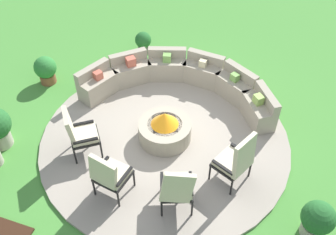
{
  "coord_description": "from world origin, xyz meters",
  "views": [
    {
      "loc": [
        1.81,
        -5.1,
        5.83
      ],
      "look_at": [
        0.0,
        0.2,
        0.45
      ],
      "focal_mm": 41.34,
      "sensor_mm": 36.0,
      "label": 1
    }
  ],
  "objects_px": {
    "fire_pit": "(165,129)",
    "lounge_chair_front_left": "(79,132)",
    "lounge_chair_front_right": "(109,174)",
    "potted_plant_4": "(318,220)",
    "potted_plant_5": "(46,69)",
    "lounge_chair_back_left": "(177,187)",
    "lounge_chair_back_right": "(237,160)",
    "curved_stone_bench": "(181,81)",
    "potted_plant_1": "(143,42)"
  },
  "relations": [
    {
      "from": "fire_pit",
      "to": "lounge_chair_front_left",
      "type": "bearing_deg",
      "value": -147.67
    },
    {
      "from": "lounge_chair_front_right",
      "to": "potted_plant_4",
      "type": "xyz_separation_m",
      "value": [
        3.44,
        0.39,
        -0.22
      ]
    },
    {
      "from": "lounge_chair_front_right",
      "to": "potted_plant_5",
      "type": "height_order",
      "value": "lounge_chair_front_right"
    },
    {
      "from": "lounge_chair_back_left",
      "to": "lounge_chair_back_right",
      "type": "height_order",
      "value": "lounge_chair_back_right"
    },
    {
      "from": "fire_pit",
      "to": "curved_stone_bench",
      "type": "height_order",
      "value": "curved_stone_bench"
    },
    {
      "from": "fire_pit",
      "to": "lounge_chair_front_right",
      "type": "height_order",
      "value": "lounge_chair_front_right"
    },
    {
      "from": "curved_stone_bench",
      "to": "lounge_chair_back_right",
      "type": "bearing_deg",
      "value": -51.74
    },
    {
      "from": "curved_stone_bench",
      "to": "potted_plant_1",
      "type": "relative_size",
      "value": 7.11
    },
    {
      "from": "potted_plant_4",
      "to": "lounge_chair_back_left",
      "type": "bearing_deg",
      "value": -172.91
    },
    {
      "from": "lounge_chair_front_left",
      "to": "lounge_chair_back_left",
      "type": "xyz_separation_m",
      "value": [
        2.12,
        -0.6,
        -0.0
      ]
    },
    {
      "from": "curved_stone_bench",
      "to": "potted_plant_1",
      "type": "xyz_separation_m",
      "value": [
        -1.41,
        1.24,
        -0.02
      ]
    },
    {
      "from": "lounge_chair_front_right",
      "to": "lounge_chair_back_left",
      "type": "xyz_separation_m",
      "value": [
        1.17,
        0.11,
        -0.01
      ]
    },
    {
      "from": "lounge_chair_front_left",
      "to": "potted_plant_4",
      "type": "height_order",
      "value": "lounge_chair_front_left"
    },
    {
      "from": "lounge_chair_back_left",
      "to": "potted_plant_1",
      "type": "bearing_deg",
      "value": 97.9
    },
    {
      "from": "lounge_chair_front_right",
      "to": "potted_plant_1",
      "type": "bearing_deg",
      "value": 114.05
    },
    {
      "from": "curved_stone_bench",
      "to": "potted_plant_1",
      "type": "distance_m",
      "value": 1.87
    },
    {
      "from": "lounge_chair_back_left",
      "to": "lounge_chair_back_right",
      "type": "relative_size",
      "value": 0.95
    },
    {
      "from": "curved_stone_bench",
      "to": "potted_plant_5",
      "type": "distance_m",
      "value": 3.19
    },
    {
      "from": "lounge_chair_back_left",
      "to": "potted_plant_5",
      "type": "relative_size",
      "value": 1.59
    },
    {
      "from": "curved_stone_bench",
      "to": "potted_plant_5",
      "type": "height_order",
      "value": "curved_stone_bench"
    },
    {
      "from": "fire_pit",
      "to": "potted_plant_4",
      "type": "xyz_separation_m",
      "value": [
        3.0,
        -1.2,
        0.08
      ]
    },
    {
      "from": "fire_pit",
      "to": "potted_plant_1",
      "type": "relative_size",
      "value": 1.74
    },
    {
      "from": "potted_plant_4",
      "to": "potted_plant_5",
      "type": "relative_size",
      "value": 1.06
    },
    {
      "from": "lounge_chair_front_left",
      "to": "potted_plant_5",
      "type": "distance_m",
      "value": 2.6
    },
    {
      "from": "lounge_chair_front_left",
      "to": "lounge_chair_back_left",
      "type": "relative_size",
      "value": 0.99
    },
    {
      "from": "lounge_chair_back_right",
      "to": "potted_plant_4",
      "type": "xyz_separation_m",
      "value": [
        1.45,
        -0.59,
        -0.24
      ]
    },
    {
      "from": "lounge_chair_back_left",
      "to": "potted_plant_5",
      "type": "xyz_separation_m",
      "value": [
        -4.0,
        2.38,
        -0.24
      ]
    },
    {
      "from": "lounge_chair_back_left",
      "to": "potted_plant_1",
      "type": "xyz_separation_m",
      "value": [
        -2.28,
        4.25,
        -0.27
      ]
    },
    {
      "from": "lounge_chair_front_right",
      "to": "potted_plant_1",
      "type": "distance_m",
      "value": 4.5
    },
    {
      "from": "lounge_chair_back_left",
      "to": "potted_plant_4",
      "type": "xyz_separation_m",
      "value": [
        2.27,
        0.28,
        -0.21
      ]
    },
    {
      "from": "lounge_chair_front_right",
      "to": "lounge_chair_back_left",
      "type": "bearing_deg",
      "value": 14.98
    },
    {
      "from": "lounge_chair_front_left",
      "to": "potted_plant_4",
      "type": "relative_size",
      "value": 1.48
    },
    {
      "from": "lounge_chair_front_left",
      "to": "lounge_chair_front_right",
      "type": "bearing_deg",
      "value": 17.17
    },
    {
      "from": "potted_plant_1",
      "to": "potted_plant_4",
      "type": "xyz_separation_m",
      "value": [
        4.54,
        -3.97,
        0.06
      ]
    },
    {
      "from": "lounge_chair_back_left",
      "to": "potted_plant_5",
      "type": "bearing_deg",
      "value": 128.95
    },
    {
      "from": "lounge_chair_front_left",
      "to": "potted_plant_4",
      "type": "distance_m",
      "value": 4.41
    },
    {
      "from": "curved_stone_bench",
      "to": "lounge_chair_back_left",
      "type": "distance_m",
      "value": 3.14
    },
    {
      "from": "lounge_chair_back_left",
      "to": "curved_stone_bench",
      "type": "bearing_deg",
      "value": 85.85
    },
    {
      "from": "lounge_chair_back_right",
      "to": "fire_pit",
      "type": "bearing_deg",
      "value": 92.99
    },
    {
      "from": "lounge_chair_back_left",
      "to": "fire_pit",
      "type": "bearing_deg",
      "value": 95.77
    },
    {
      "from": "curved_stone_bench",
      "to": "lounge_chair_front_left",
      "type": "relative_size",
      "value": 3.98
    },
    {
      "from": "lounge_chair_back_right",
      "to": "lounge_chair_front_left",
      "type": "bearing_deg",
      "value": 119.94
    },
    {
      "from": "lounge_chair_front_left",
      "to": "lounge_chair_front_right",
      "type": "relative_size",
      "value": 0.99
    },
    {
      "from": "fire_pit",
      "to": "potted_plant_5",
      "type": "distance_m",
      "value": 3.39
    },
    {
      "from": "curved_stone_bench",
      "to": "lounge_chair_front_right",
      "type": "bearing_deg",
      "value": -95.42
    },
    {
      "from": "lounge_chair_front_right",
      "to": "lounge_chair_back_right",
      "type": "xyz_separation_m",
      "value": [
        1.98,
        0.98,
        0.03
      ]
    },
    {
      "from": "curved_stone_bench",
      "to": "lounge_chair_back_right",
      "type": "height_order",
      "value": "lounge_chair_back_right"
    },
    {
      "from": "lounge_chair_front_left",
      "to": "lounge_chair_back_left",
      "type": "bearing_deg",
      "value": 37.88
    },
    {
      "from": "lounge_chair_back_left",
      "to": "potted_plant_5",
      "type": "height_order",
      "value": "lounge_chair_back_left"
    },
    {
      "from": "curved_stone_bench",
      "to": "potted_plant_1",
      "type": "bearing_deg",
      "value": 138.63
    }
  ]
}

